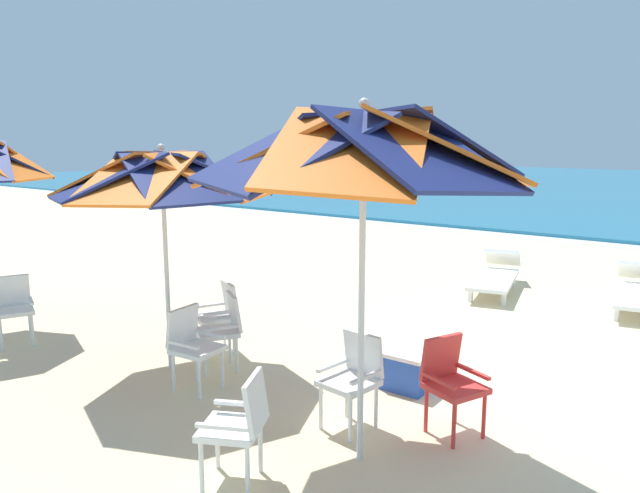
% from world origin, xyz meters
% --- Properties ---
extents(ground_plane, '(80.00, 80.00, 0.00)m').
position_xyz_m(ground_plane, '(0.00, 0.00, 0.00)').
color(ground_plane, beige).
extents(beach_umbrella_0, '(2.60, 2.60, 2.89)m').
position_xyz_m(beach_umbrella_0, '(-0.90, -3.24, 2.50)').
color(beach_umbrella_0, silver).
rests_on(beach_umbrella_0, ground).
extents(plastic_chair_0, '(0.60, 0.58, 0.87)m').
position_xyz_m(plastic_chair_0, '(-0.51, -2.36, 0.50)').
color(plastic_chair_0, red).
rests_on(plastic_chair_0, ground).
extents(plastic_chair_1, '(0.50, 0.52, 0.87)m').
position_xyz_m(plastic_chair_1, '(-1.26, -2.78, 0.50)').
color(plastic_chair_1, white).
rests_on(plastic_chair_1, ground).
extents(plastic_chair_2, '(0.61, 0.59, 0.87)m').
position_xyz_m(plastic_chair_2, '(-1.45, -4.06, 0.50)').
color(plastic_chair_2, white).
rests_on(plastic_chair_2, ground).
extents(beach_umbrella_1, '(2.39, 2.39, 2.53)m').
position_xyz_m(beach_umbrella_1, '(-3.71, -2.83, 2.18)').
color(beach_umbrella_1, silver).
rests_on(beach_umbrella_1, ground).
extents(plastic_chair_3, '(0.59, 0.61, 0.87)m').
position_xyz_m(plastic_chair_3, '(-3.65, -2.09, 0.50)').
color(plastic_chair_3, white).
rests_on(plastic_chair_3, ground).
extents(plastic_chair_4, '(0.62, 0.63, 0.87)m').
position_xyz_m(plastic_chair_4, '(-3.22, -2.47, 0.50)').
color(plastic_chair_4, white).
rests_on(plastic_chair_4, ground).
extents(plastic_chair_5, '(0.50, 0.48, 0.87)m').
position_xyz_m(plastic_chair_5, '(-3.08, -3.05, 0.50)').
color(plastic_chair_5, white).
rests_on(plastic_chair_5, ground).
extents(plastic_chair_6, '(0.60, 0.58, 0.87)m').
position_xyz_m(plastic_chair_6, '(-5.99, -3.41, 0.50)').
color(plastic_chair_6, white).
rests_on(plastic_chair_6, ground).
extents(sun_lounger_1, '(0.96, 2.22, 0.62)m').
position_xyz_m(sun_lounger_1, '(0.14, 3.03, 0.28)').
color(sun_lounger_1, white).
rests_on(sun_lounger_1, ground).
extents(sun_lounger_2, '(1.07, 2.23, 0.62)m').
position_xyz_m(sun_lounger_2, '(-2.01, 2.79, 0.28)').
color(sun_lounger_2, white).
rests_on(sun_lounger_2, ground).
extents(cooler_box, '(0.50, 0.34, 0.40)m').
position_xyz_m(cooler_box, '(-1.28, -1.76, 0.20)').
color(cooler_box, blue).
rests_on(cooler_box, ground).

